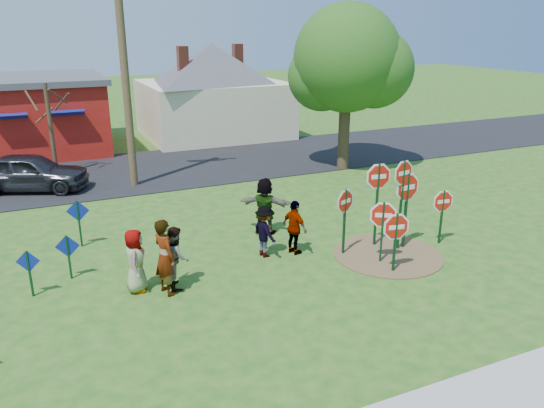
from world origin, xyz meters
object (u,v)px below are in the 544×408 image
at_px(stop_sign_c, 403,184).
at_px(suv, 30,172).
at_px(stop_sign_b, 378,184).
at_px(utility_pole, 123,55).
at_px(person_a, 135,261).
at_px(stop_sign_d, 407,193).
at_px(person_b, 165,257).
at_px(stop_sign_a, 383,219).
at_px(leafy_tree, 349,64).

distance_m(stop_sign_c, suv, 14.80).
relative_size(stop_sign_b, utility_pole, 0.27).
bearing_deg(person_a, stop_sign_d, -77.71).
bearing_deg(suv, person_b, -142.00).
bearing_deg(stop_sign_c, stop_sign_b, 119.41).
relative_size(stop_sign_d, person_b, 1.26).
height_order(stop_sign_a, utility_pole, utility_pole).
xyz_separation_m(stop_sign_c, leafy_tree, (3.56, 8.75, 2.72)).
bearing_deg(person_b, stop_sign_b, -103.17).
relative_size(stop_sign_d, person_a, 1.51).
distance_m(stop_sign_d, person_b, 7.26).
bearing_deg(leafy_tree, person_b, -140.88).
distance_m(person_a, suv, 10.56).
xyz_separation_m(person_a, person_b, (0.65, -0.44, 0.16)).
bearing_deg(leafy_tree, stop_sign_c, -112.14).
relative_size(stop_sign_a, stop_sign_d, 0.77).
bearing_deg(suv, stop_sign_c, -114.94).
bearing_deg(suv, utility_pole, -80.13).
relative_size(stop_sign_c, utility_pole, 0.29).
bearing_deg(stop_sign_d, suv, 127.29).
xyz_separation_m(stop_sign_c, person_b, (-7.00, 0.17, -1.05)).
xyz_separation_m(stop_sign_d, suv, (-10.12, 10.89, -0.95)).
height_order(stop_sign_c, suv, stop_sign_c).
bearing_deg(utility_pole, stop_sign_b, -59.82).
bearing_deg(stop_sign_c, person_a, 164.21).
relative_size(stop_sign_a, leafy_tree, 0.26).
bearing_deg(stop_sign_d, stop_sign_c, -176.62).
distance_m(person_b, suv, 11.15).
distance_m(person_a, utility_pole, 10.56).
height_order(stop_sign_c, utility_pole, utility_pole).
height_order(stop_sign_a, stop_sign_c, stop_sign_c).
bearing_deg(leafy_tree, stop_sign_a, -116.18).
bearing_deg(stop_sign_d, person_b, 173.32).
bearing_deg(stop_sign_a, utility_pole, 145.29).
distance_m(stop_sign_d, person_a, 7.94).
bearing_deg(person_b, stop_sign_a, -113.10).
relative_size(stop_sign_c, suv, 0.65).
bearing_deg(stop_sign_a, stop_sign_c, 57.85).
bearing_deg(person_b, leafy_tree, -67.35).
distance_m(stop_sign_c, person_a, 7.77).
height_order(stop_sign_b, person_a, stop_sign_b).
height_order(suv, leafy_tree, leafy_tree).
bearing_deg(person_a, stop_sign_a, -83.25).
distance_m(stop_sign_a, suv, 14.51).
bearing_deg(utility_pole, suv, 167.01).
xyz_separation_m(stop_sign_b, leafy_tree, (4.03, 8.21, 2.79)).
distance_m(stop_sign_a, stop_sign_c, 1.36).
height_order(stop_sign_c, person_a, stop_sign_c).
bearing_deg(stop_sign_c, stop_sign_a, -163.45).
distance_m(person_a, person_b, 0.80).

